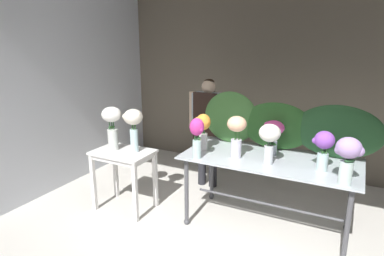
# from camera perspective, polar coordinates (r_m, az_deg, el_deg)

# --- Properties ---
(ground_plane) EXTENTS (7.54, 7.54, 0.00)m
(ground_plane) POSITION_cam_1_polar(r_m,az_deg,el_deg) (4.52, 8.67, -14.07)
(ground_plane) COLOR silver
(wall_back) EXTENTS (5.56, 0.12, 3.00)m
(wall_back) POSITION_cam_1_polar(r_m,az_deg,el_deg) (5.65, 14.88, 7.63)
(wall_back) COLOR #706656
(wall_back) RESTS_ON ground
(wall_left) EXTENTS (0.12, 3.55, 3.00)m
(wall_left) POSITION_cam_1_polar(r_m,az_deg,el_deg) (5.51, -19.40, 7.09)
(wall_left) COLOR silver
(wall_left) RESTS_ON ground
(display_table_glass) EXTENTS (1.94, 0.95, 0.88)m
(display_table_glass) POSITION_cam_1_polar(r_m,az_deg,el_deg) (3.94, 13.02, -6.77)
(display_table_glass) COLOR silver
(display_table_glass) RESTS_ON ground
(side_table_white) EXTENTS (0.74, 0.52, 0.80)m
(side_table_white) POSITION_cam_1_polar(r_m,az_deg,el_deg) (4.39, -11.64, -5.34)
(side_table_white) COLOR white
(side_table_white) RESTS_ON ground
(florist) EXTENTS (0.61, 0.24, 1.63)m
(florist) POSITION_cam_1_polar(r_m,az_deg,el_deg) (4.88, 2.73, 1.11)
(florist) COLOR #232328
(florist) RESTS_ON ground
(foliage_backdrop) EXTENTS (2.11, 0.27, 0.66)m
(foliage_backdrop) POSITION_cam_1_polar(r_m,az_deg,el_deg) (4.11, 16.07, 0.36)
(foliage_backdrop) COLOR #477F3D
(foliage_backdrop) RESTS_ON display_table_glass
(vase_magenta_carnations) EXTENTS (0.17, 0.16, 0.47)m
(vase_magenta_carnations) POSITION_cam_1_polar(r_m,az_deg,el_deg) (3.70, 0.86, -1.18)
(vase_magenta_carnations) COLOR silver
(vase_magenta_carnations) RESTS_ON display_table_glass
(vase_sunset_hydrangea) EXTENTS (0.20, 0.18, 0.45)m
(vase_sunset_hydrangea) POSITION_cam_1_polar(r_m,az_deg,el_deg) (3.98, 1.87, -0.06)
(vase_sunset_hydrangea) COLOR silver
(vase_sunset_hydrangea) RESTS_ON display_table_glass
(vase_lilac_stock) EXTENTS (0.25, 0.22, 0.46)m
(vase_lilac_stock) POSITION_cam_1_polar(r_m,az_deg,el_deg) (3.35, 25.11, -4.33)
(vase_lilac_stock) COLOR silver
(vase_lilac_stock) RESTS_ON display_table_glass
(vase_violet_snapdragons) EXTENTS (0.22, 0.20, 0.42)m
(vase_violet_snapdragons) POSITION_cam_1_polar(r_m,az_deg,el_deg) (3.61, 21.56, -3.04)
(vase_violet_snapdragons) COLOR silver
(vase_violet_snapdragons) RESTS_ON display_table_glass
(vase_peach_roses) EXTENTS (0.22, 0.22, 0.48)m
(vase_peach_roses) POSITION_cam_1_polar(r_m,az_deg,el_deg) (3.75, 7.61, -0.83)
(vase_peach_roses) COLOR silver
(vase_peach_roses) RESTS_ON display_table_glass
(vase_ivory_peonies) EXTENTS (0.23, 0.23, 0.44)m
(vase_ivory_peonies) POSITION_cam_1_polar(r_m,az_deg,el_deg) (3.61, 13.08, -1.66)
(vase_ivory_peonies) COLOR silver
(vase_ivory_peonies) RESTS_ON display_table_glass
(vase_fuchsia_lilies) EXTENTS (0.24, 0.24, 0.41)m
(vase_fuchsia_lilies) POSITION_cam_1_polar(r_m,az_deg,el_deg) (3.93, 13.76, -0.64)
(vase_fuchsia_lilies) COLOR silver
(vase_fuchsia_lilies) RESTS_ON display_table_glass
(vase_white_roses_tall) EXTENTS (0.27, 0.25, 0.56)m
(vase_white_roses_tall) POSITION_cam_1_polar(r_m,az_deg,el_deg) (4.35, -13.55, 0.77)
(vase_white_roses_tall) COLOR silver
(vase_white_roses_tall) RESTS_ON side_table_white
(vase_cream_lisianthus_tall) EXTENTS (0.26, 0.24, 0.55)m
(vase_cream_lisianthus_tall) POSITION_cam_1_polar(r_m,az_deg,el_deg) (4.19, -9.98, 0.78)
(vase_cream_lisianthus_tall) COLOR silver
(vase_cream_lisianthus_tall) RESTS_ON side_table_white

